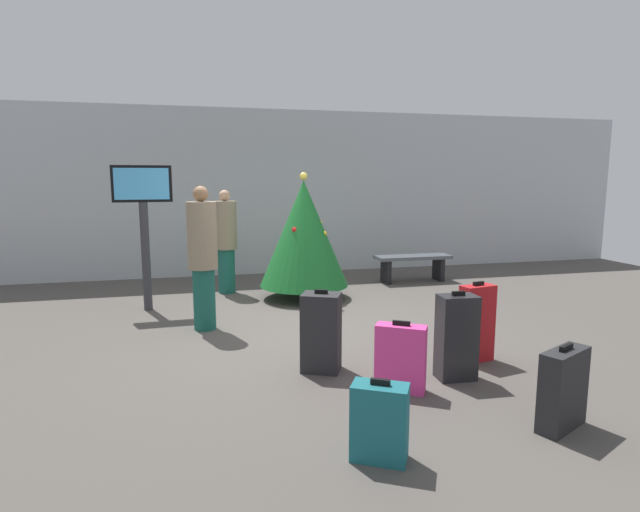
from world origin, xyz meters
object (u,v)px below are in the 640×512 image
object	(u,v)px
flight_info_kiosk	(143,212)
suitcase_0	(477,323)
suitcase_2	(321,332)
traveller_0	(226,240)
suitcase_4	(400,358)
waiting_bench	(413,262)
suitcase_1	(380,422)
holiday_tree	(304,234)
traveller_1	(203,255)
suitcase_5	(457,337)
suitcase_3	(563,389)

from	to	relation	value
flight_info_kiosk	suitcase_0	bearing A→B (deg)	-40.62
suitcase_0	suitcase_2	world-z (taller)	suitcase_0
traveller_0	suitcase_4	world-z (taller)	traveller_0
traveller_0	suitcase_2	bearing A→B (deg)	-79.59
traveller_0	suitcase_2	distance (m)	3.78
waiting_bench	suitcase_2	world-z (taller)	suitcase_2
suitcase_0	suitcase_1	world-z (taller)	suitcase_0
holiday_tree	traveller_1	xyz separation A→B (m)	(-1.54, -1.30, -0.09)
traveller_0	suitcase_4	xyz separation A→B (m)	(1.23, -4.31, -0.58)
traveller_1	suitcase_0	bearing A→B (deg)	-33.97
waiting_bench	traveller_0	size ratio (longest dim) A/B	0.82
holiday_tree	suitcase_5	size ratio (longest dim) A/B	2.33
suitcase_1	waiting_bench	bearing A→B (deg)	63.87
suitcase_1	suitcase_5	xyz separation A→B (m)	(1.18, 1.14, 0.14)
flight_info_kiosk	suitcase_1	world-z (taller)	flight_info_kiosk
traveller_0	suitcase_5	xyz separation A→B (m)	(1.84, -4.18, -0.48)
suitcase_4	holiday_tree	bearing A→B (deg)	91.43
suitcase_0	suitcase_2	bearing A→B (deg)	175.79
flight_info_kiosk	waiting_bench	bearing A→B (deg)	12.10
suitcase_1	suitcase_3	xyz separation A→B (m)	(1.47, 0.08, 0.04)
suitcase_4	suitcase_2	bearing A→B (deg)	131.59
holiday_tree	waiting_bench	world-z (taller)	holiday_tree
suitcase_3	suitcase_5	distance (m)	1.10
flight_info_kiosk	traveller_0	distance (m)	1.53
flight_info_kiosk	suitcase_2	bearing A→B (deg)	-57.02
suitcase_0	suitcase_3	distance (m)	1.44
flight_info_kiosk	suitcase_5	bearing A→B (deg)	-47.89
traveller_1	suitcase_1	size ratio (longest dim) A/B	3.15
flight_info_kiosk	waiting_bench	xyz separation A→B (m)	(4.49, 0.96, -1.04)
suitcase_2	suitcase_5	bearing A→B (deg)	-22.96
holiday_tree	flight_info_kiosk	world-z (taller)	flight_info_kiosk
suitcase_4	suitcase_3	bearing A→B (deg)	-45.41
holiday_tree	traveller_0	bearing A→B (deg)	148.61
traveller_0	suitcase_5	bearing A→B (deg)	-66.17
waiting_bench	suitcase_5	distance (m)	4.54
waiting_bench	suitcase_0	world-z (taller)	suitcase_0
flight_info_kiosk	suitcase_3	distance (m)	5.59
suitcase_3	suitcase_2	bearing A→B (deg)	133.41
suitcase_2	suitcase_4	world-z (taller)	suitcase_2
waiting_bench	suitcase_4	size ratio (longest dim) A/B	2.16
traveller_0	holiday_tree	bearing A→B (deg)	-31.39
traveller_0	traveller_1	distance (m)	2.04
flight_info_kiosk	suitcase_4	world-z (taller)	flight_info_kiosk
suitcase_0	suitcase_3	xyz separation A→B (m)	(-0.13, -1.43, -0.09)
suitcase_0	suitcase_1	xyz separation A→B (m)	(-1.61, -1.51, -0.13)
suitcase_0	suitcase_4	distance (m)	1.16
suitcase_1	suitcase_3	world-z (taller)	suitcase_3
traveller_0	suitcase_3	world-z (taller)	traveller_0
suitcase_0	suitcase_2	distance (m)	1.60
traveller_0	traveller_1	bearing A→B (deg)	-101.08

